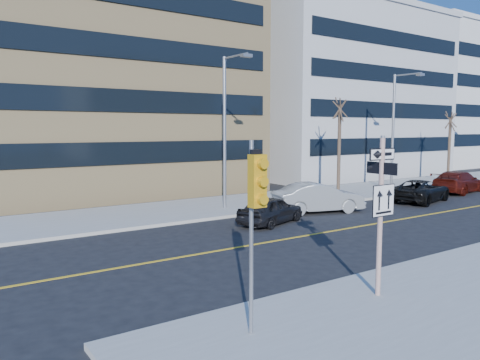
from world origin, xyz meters
TOP-DOWN VIEW (x-y plane):
  - ground at (0.00, 0.00)m, footprint 120.00×120.00m
  - far_sidewalk at (18.00, 12.00)m, footprint 66.00×6.00m
  - road_centerline at (12.00, 4.00)m, footprint 40.00×0.14m
  - sign_pole at (0.00, -2.51)m, footprint 0.92×0.92m
  - traffic_signal at (-4.00, -2.66)m, footprint 0.32×0.45m
  - parked_car_a at (3.80, 6.74)m, footprint 2.75×4.16m
  - parked_car_b at (7.69, 7.66)m, footprint 2.97×5.06m
  - parked_car_c at (15.37, 6.84)m, footprint 3.33×5.24m
  - parked_car_d at (21.11, 7.86)m, footprint 3.10×5.54m
  - streetlight_a at (4.00, 10.76)m, footprint 0.55×2.25m
  - streetlight_b at (18.00, 10.76)m, footprint 0.55×2.25m
  - street_tree_west at (13.00, 11.30)m, footprint 1.80×1.80m
  - street_tree_east at (26.00, 11.60)m, footprint 1.80×1.80m
  - building_brick at (2.00, 25.00)m, footprint 18.00×18.00m
  - building_grey_mid at (24.00, 24.00)m, footprint 20.00×16.00m
  - building_grey_far at (45.00, 27.00)m, footprint 18.00×18.00m

SIDE VIEW (x-z plane):
  - ground at x=0.00m, z-range 0.00..0.00m
  - road_centerline at x=12.00m, z-range 0.00..0.01m
  - far_sidewalk at x=18.00m, z-range 0.00..0.15m
  - parked_car_a at x=3.80m, z-range 0.00..1.32m
  - parked_car_c at x=15.37m, z-range 0.00..1.35m
  - parked_car_d at x=21.11m, z-range 0.00..1.52m
  - parked_car_b at x=7.69m, z-range 0.00..1.58m
  - sign_pole at x=0.00m, z-range 0.41..4.47m
  - traffic_signal at x=-4.00m, z-range 1.03..5.03m
  - streetlight_a at x=4.00m, z-range 0.76..8.76m
  - streetlight_b at x=18.00m, z-range 0.76..8.76m
  - street_tree_east at x=26.00m, z-range 2.07..7.82m
  - street_tree_west at x=13.00m, z-range 2.35..8.70m
  - building_grey_mid at x=24.00m, z-range 0.00..15.00m
  - building_grey_far at x=45.00m, z-range 0.00..16.00m
  - building_brick at x=2.00m, z-range 0.00..18.00m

